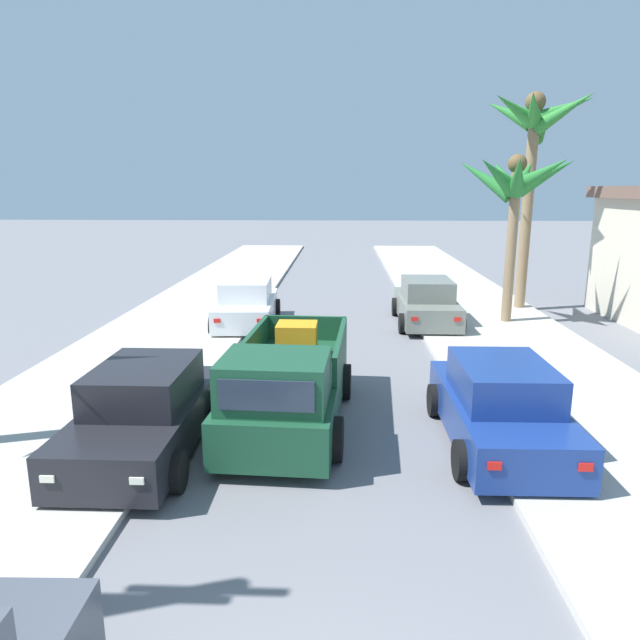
% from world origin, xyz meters
% --- Properties ---
extents(sidewalk_left, '(4.68, 60.00, 0.12)m').
position_xyz_m(sidewalk_left, '(-5.07, 12.00, 0.06)').
color(sidewalk_left, '#B2AFA8').
rests_on(sidewalk_left, ground).
extents(sidewalk_right, '(4.68, 60.00, 0.12)m').
position_xyz_m(sidewalk_right, '(5.07, 12.00, 0.06)').
color(sidewalk_right, '#B2AFA8').
rests_on(sidewalk_right, ground).
extents(curb_left, '(0.16, 60.00, 0.10)m').
position_xyz_m(curb_left, '(-4.13, 12.00, 0.05)').
color(curb_left, silver).
rests_on(curb_left, ground).
extents(curb_right, '(0.16, 60.00, 0.10)m').
position_xyz_m(curb_right, '(4.13, 12.00, 0.05)').
color(curb_right, silver).
rests_on(curb_right, ground).
extents(pickup_truck, '(2.43, 5.31, 1.80)m').
position_xyz_m(pickup_truck, '(-0.75, 7.62, 0.79)').
color(pickup_truck, '#19472D').
rests_on(pickup_truck, ground).
extents(car_left_near, '(2.04, 4.27, 1.54)m').
position_xyz_m(car_left_near, '(3.08, 16.23, 0.71)').
color(car_left_near, slate).
rests_on(car_left_near, ground).
extents(car_right_near, '(2.18, 4.32, 1.54)m').
position_xyz_m(car_right_near, '(-2.87, 15.80, 0.71)').
color(car_right_near, silver).
rests_on(car_right_near, ground).
extents(car_left_mid, '(2.04, 4.27, 1.54)m').
position_xyz_m(car_left_mid, '(3.03, 6.94, 0.71)').
color(car_left_mid, navy).
rests_on(car_left_mid, ground).
extents(car_right_mid, '(2.04, 4.27, 1.54)m').
position_xyz_m(car_right_mid, '(-3.10, 6.46, 0.71)').
color(car_right_mid, black).
rests_on(car_right_mid, ground).
extents(palm_tree_right_fore, '(3.75, 3.63, 5.55)m').
position_xyz_m(palm_tree_right_fore, '(5.77, 16.44, 4.59)').
color(palm_tree_right_fore, '#846B4C').
rests_on(palm_tree_right_fore, ground).
extents(palm_tree_left_mid, '(3.82, 3.40, 7.72)m').
position_xyz_m(palm_tree_left_mid, '(6.96, 18.62, 6.39)').
color(palm_tree_left_mid, '#846B4C').
rests_on(palm_tree_left_mid, ground).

